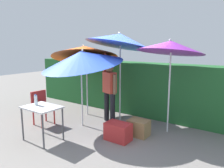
{
  "coord_description": "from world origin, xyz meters",
  "views": [
    {
      "loc": [
        3.16,
        -4.13,
        2.06
      ],
      "look_at": [
        0.0,
        0.3,
        1.1
      ],
      "focal_mm": 34.4,
      "sensor_mm": 36.0,
      "label": 1
    }
  ],
  "objects_px": {
    "umbrella_yellow": "(82,58)",
    "umbrella_navy": "(170,47)",
    "umbrella_orange": "(120,40)",
    "crate_cardboard": "(139,128)",
    "folding_table": "(42,111)",
    "person_vendor": "(109,88)",
    "chair_plastic": "(42,105)",
    "cooler_box": "(118,132)",
    "umbrella_rainbow": "(85,52)",
    "bottle_water": "(36,100)"
  },
  "relations": [
    {
      "from": "bottle_water",
      "to": "umbrella_orange",
      "type": "bearing_deg",
      "value": 65.85
    },
    {
      "from": "crate_cardboard",
      "to": "folding_table",
      "type": "xyz_separation_m",
      "value": [
        -1.6,
        -1.45,
        0.49
      ]
    },
    {
      "from": "umbrella_yellow",
      "to": "bottle_water",
      "type": "relative_size",
      "value": 9.04
    },
    {
      "from": "umbrella_yellow",
      "to": "person_vendor",
      "type": "bearing_deg",
      "value": 60.34
    },
    {
      "from": "umbrella_navy",
      "to": "chair_plastic",
      "type": "xyz_separation_m",
      "value": [
        -2.91,
        -1.43,
        -1.54
      ]
    },
    {
      "from": "umbrella_yellow",
      "to": "cooler_box",
      "type": "relative_size",
      "value": 3.9
    },
    {
      "from": "bottle_water",
      "to": "umbrella_navy",
      "type": "bearing_deg",
      "value": 42.28
    },
    {
      "from": "person_vendor",
      "to": "chair_plastic",
      "type": "xyz_separation_m",
      "value": [
        -1.36,
        -1.19,
        -0.42
      ]
    },
    {
      "from": "umbrella_orange",
      "to": "folding_table",
      "type": "distance_m",
      "value": 2.63
    },
    {
      "from": "umbrella_orange",
      "to": "umbrella_rainbow",
      "type": "bearing_deg",
      "value": -175.86
    },
    {
      "from": "cooler_box",
      "to": "bottle_water",
      "type": "relative_size",
      "value": 2.32
    },
    {
      "from": "chair_plastic",
      "to": "cooler_box",
      "type": "xyz_separation_m",
      "value": [
        2.22,
        0.33,
        -0.31
      ]
    },
    {
      "from": "umbrella_yellow",
      "to": "folding_table",
      "type": "relative_size",
      "value": 2.71
    },
    {
      "from": "folding_table",
      "to": "bottle_water",
      "type": "relative_size",
      "value": 3.33
    },
    {
      "from": "umbrella_orange",
      "to": "bottle_water",
      "type": "distance_m",
      "value": 2.57
    },
    {
      "from": "bottle_water",
      "to": "folding_table",
      "type": "bearing_deg",
      "value": -1.34
    },
    {
      "from": "crate_cardboard",
      "to": "folding_table",
      "type": "distance_m",
      "value": 2.21
    },
    {
      "from": "umbrella_rainbow",
      "to": "cooler_box",
      "type": "height_order",
      "value": "umbrella_rainbow"
    },
    {
      "from": "umbrella_navy",
      "to": "chair_plastic",
      "type": "bearing_deg",
      "value": -153.89
    },
    {
      "from": "umbrella_orange",
      "to": "umbrella_navy",
      "type": "xyz_separation_m",
      "value": [
        1.36,
        0.05,
        -0.18
      ]
    },
    {
      "from": "crate_cardboard",
      "to": "bottle_water",
      "type": "height_order",
      "value": "bottle_water"
    },
    {
      "from": "folding_table",
      "to": "bottle_water",
      "type": "bearing_deg",
      "value": 178.66
    },
    {
      "from": "umbrella_orange",
      "to": "crate_cardboard",
      "type": "relative_size",
      "value": 5.57
    },
    {
      "from": "person_vendor",
      "to": "chair_plastic",
      "type": "bearing_deg",
      "value": -138.7
    },
    {
      "from": "umbrella_navy",
      "to": "bottle_water",
      "type": "bearing_deg",
      "value": -137.72
    },
    {
      "from": "umbrella_navy",
      "to": "chair_plastic",
      "type": "height_order",
      "value": "umbrella_navy"
    },
    {
      "from": "umbrella_rainbow",
      "to": "cooler_box",
      "type": "bearing_deg",
      "value": -27.75
    },
    {
      "from": "umbrella_rainbow",
      "to": "bottle_water",
      "type": "relative_size",
      "value": 10.1
    },
    {
      "from": "person_vendor",
      "to": "umbrella_rainbow",
      "type": "bearing_deg",
      "value": 173.97
    },
    {
      "from": "umbrella_navy",
      "to": "umbrella_yellow",
      "type": "bearing_deg",
      "value": -155.2
    },
    {
      "from": "person_vendor",
      "to": "folding_table",
      "type": "xyz_separation_m",
      "value": [
        -0.5,
        -1.82,
        -0.26
      ]
    },
    {
      "from": "person_vendor",
      "to": "crate_cardboard",
      "type": "height_order",
      "value": "person_vendor"
    },
    {
      "from": "cooler_box",
      "to": "crate_cardboard",
      "type": "bearing_deg",
      "value": 63.22
    },
    {
      "from": "umbrella_yellow",
      "to": "umbrella_navy",
      "type": "distance_m",
      "value": 2.14
    },
    {
      "from": "bottle_water",
      "to": "chair_plastic",
      "type": "bearing_deg",
      "value": 136.74
    },
    {
      "from": "umbrella_orange",
      "to": "bottle_water",
      "type": "bearing_deg",
      "value": -114.15
    },
    {
      "from": "umbrella_orange",
      "to": "folding_table",
      "type": "bearing_deg",
      "value": -109.12
    },
    {
      "from": "crate_cardboard",
      "to": "chair_plastic",
      "type": "bearing_deg",
      "value": -161.51
    },
    {
      "from": "cooler_box",
      "to": "umbrella_navy",
      "type": "bearing_deg",
      "value": 57.47
    },
    {
      "from": "umbrella_rainbow",
      "to": "bottle_water",
      "type": "bearing_deg",
      "value": -82.06
    },
    {
      "from": "umbrella_yellow",
      "to": "person_vendor",
      "type": "distance_m",
      "value": 1.12
    },
    {
      "from": "umbrella_yellow",
      "to": "crate_cardboard",
      "type": "relative_size",
      "value": 4.64
    },
    {
      "from": "cooler_box",
      "to": "crate_cardboard",
      "type": "xyz_separation_m",
      "value": [
        0.25,
        0.49,
        -0.01
      ]
    },
    {
      "from": "umbrella_yellow",
      "to": "person_vendor",
      "type": "height_order",
      "value": "umbrella_yellow"
    },
    {
      "from": "umbrella_orange",
      "to": "umbrella_yellow",
      "type": "distance_m",
      "value": 1.12
    },
    {
      "from": "umbrella_yellow",
      "to": "umbrella_navy",
      "type": "bearing_deg",
      "value": 24.8
    },
    {
      "from": "umbrella_orange",
      "to": "umbrella_yellow",
      "type": "bearing_deg",
      "value": -124.24
    },
    {
      "from": "umbrella_orange",
      "to": "folding_table",
      "type": "relative_size",
      "value": 3.26
    },
    {
      "from": "crate_cardboard",
      "to": "bottle_water",
      "type": "xyz_separation_m",
      "value": [
        -1.8,
        -1.44,
        0.7
      ]
    },
    {
      "from": "person_vendor",
      "to": "umbrella_yellow",
      "type": "bearing_deg",
      "value": -119.66
    }
  ]
}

